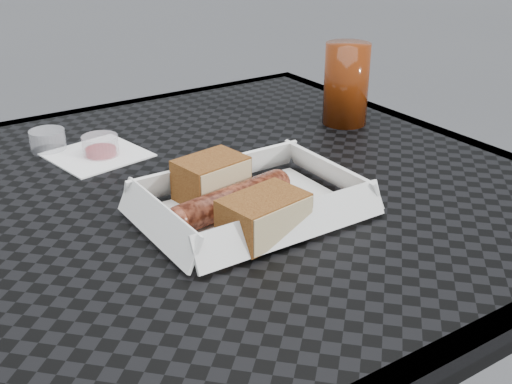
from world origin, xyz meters
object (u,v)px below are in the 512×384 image
at_px(patio_table, 221,234).
at_px(drink_glass, 346,84).
at_px(food_tray, 251,211).
at_px(bratwurst, 231,200).

distance_m(patio_table, drink_glass, 0.33).
distance_m(patio_table, food_tray, 0.12).
bearing_deg(food_tray, patio_table, 82.34).
height_order(food_tray, drink_glass, drink_glass).
height_order(patio_table, food_tray, food_tray).
height_order(patio_table, bratwurst, bratwurst).
distance_m(patio_table, bratwurst, 0.14).
xyz_separation_m(bratwurst, drink_glass, (0.32, 0.18, 0.04)).
bearing_deg(food_tray, drink_glass, 31.72).
distance_m(food_tray, drink_glass, 0.36).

